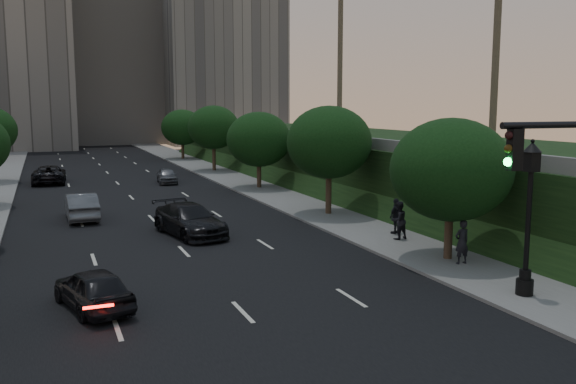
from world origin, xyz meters
name	(u,v)px	position (x,y,z in m)	size (l,w,h in m)	color
ground	(303,375)	(0.00, 0.00, 0.00)	(160.00, 160.00, 0.00)	black
road_surface	(135,202)	(0.00, 30.00, 0.01)	(16.00, 140.00, 0.02)	black
sidewalk_right	(271,193)	(10.25, 30.00, 0.07)	(4.50, 140.00, 0.15)	slate
embankment	(417,165)	(22.00, 28.00, 2.00)	(18.00, 90.00, 4.00)	black
parapet_wall	(321,138)	(13.50, 28.00, 4.35)	(0.35, 90.00, 0.70)	slate
office_block_mid	(110,70)	(6.00, 102.00, 13.00)	(22.00, 18.00, 26.00)	#A7A199
office_block_right	(216,42)	(24.00, 96.00, 18.00)	(20.00, 22.00, 36.00)	gray
tree_right_a	(451,170)	(10.30, 8.00, 4.02)	(5.20, 5.20, 6.24)	#38281C
tree_right_b	(329,142)	(10.30, 20.00, 4.52)	(5.20, 5.20, 6.74)	#38281C
tree_right_c	(259,139)	(10.30, 33.00, 4.02)	(5.20, 5.20, 6.24)	#38281C
tree_right_d	(214,127)	(10.30, 47.00, 4.52)	(5.20, 5.20, 6.74)	#38281C
tree_right_e	(182,127)	(10.30, 62.00, 4.02)	(5.20, 5.20, 6.24)	#38281C
street_lamp	(528,225)	(9.65, 2.72, 2.63)	(0.64, 0.64, 5.62)	black
sedan_near_left	(93,289)	(-4.51, 7.20, 0.71)	(1.67, 4.15, 1.42)	black
sedan_mid_left	(81,206)	(-3.90, 24.22, 0.80)	(1.70, 4.86, 1.60)	#515459
sedan_far_left	(49,174)	(-5.50, 43.04, 0.80)	(2.66, 5.76, 1.60)	black
sedan_near_right	(190,220)	(1.08, 17.48, 0.82)	(2.30, 5.65, 1.64)	black
sedan_far_right	(167,176)	(4.02, 39.35, 0.67)	(1.59, 3.95, 1.35)	#515358
pedestrian_a	(462,242)	(10.26, 7.02, 1.08)	(0.68, 0.45, 1.87)	black
pedestrian_b	(399,220)	(10.36, 12.10, 1.10)	(0.92, 0.72, 1.90)	black
pedestrian_c	(396,216)	(10.96, 13.28, 1.07)	(1.08, 0.45, 1.85)	black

